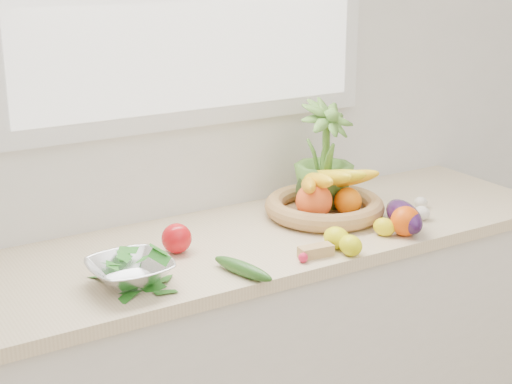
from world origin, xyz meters
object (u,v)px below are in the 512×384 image
eggplant (404,216)px  fruit_basket (324,200)px  cucumber (243,269)px  potted_herb (324,154)px  colander_with_spinach (130,265)px  apple (177,238)px

eggplant → fruit_basket: bearing=120.3°
cucumber → potted_herb: potted_herb is taller
potted_herb → colander_with_spinach: (-0.81, -0.25, -0.13)m
apple → eggplant: 0.73m
potted_herb → colander_with_spinach: bearing=-162.7°
fruit_basket → eggplant: bearing=-59.7°
cucumber → colander_with_spinach: (-0.29, 0.10, 0.04)m
potted_herb → fruit_basket: (-0.05, -0.07, -0.14)m
eggplant → cucumber: eggplant is taller
potted_herb → cucumber: bearing=-146.4°
apple → eggplant: bearing=-16.1°
cucumber → colander_with_spinach: colander_with_spinach is taller
fruit_basket → colander_with_spinach: size_ratio=1.94×
cucumber → fruit_basket: size_ratio=0.50×
apple → potted_herb: (0.61, 0.11, 0.15)m
apple → eggplant: (0.70, -0.20, 0.00)m
eggplant → fruit_basket: fruit_basket is taller
eggplant → colander_with_spinach: bearing=176.6°
apple → colander_with_spinach: (-0.21, -0.15, 0.01)m
eggplant → colander_with_spinach: size_ratio=1.00×
apple → cucumber: (0.08, -0.24, -0.02)m
cucumber → colander_with_spinach: size_ratio=0.97×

